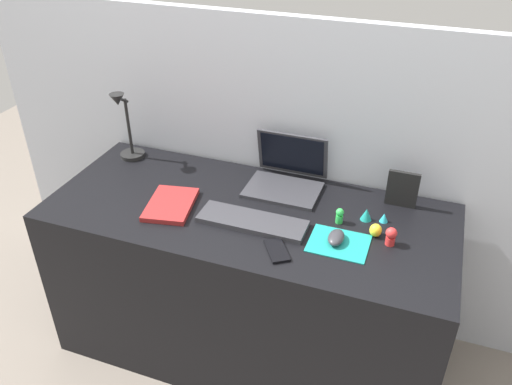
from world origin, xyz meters
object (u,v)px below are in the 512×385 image
notebook_pad (171,204)px  picture_frame (402,189)px  cell_phone (277,250)px  toy_figurine_red (391,236)px  mouse (336,237)px  desk_lamp (126,128)px  toy_figurine_teal (366,214)px  toy_figurine_green (340,215)px  keyboard (252,221)px  laptop (287,174)px  toy_figurine_yellow (376,230)px  toy_figurine_cyan (384,218)px

notebook_pad → picture_frame: (0.84, 0.32, 0.06)m
cell_phone → toy_figurine_red: 0.40m
notebook_pad → toy_figurine_red: 0.84m
mouse → toy_figurine_red: 0.19m
mouse → desk_lamp: 1.07m
notebook_pad → toy_figurine_teal: (0.73, 0.18, 0.01)m
notebook_pad → toy_figurine_green: toy_figurine_green is taller
picture_frame → toy_figurine_teal: (-0.11, -0.14, -0.05)m
toy_figurine_teal → keyboard: bearing=-156.3°
cell_phone → notebook_pad: (-0.48, 0.12, 0.01)m
mouse → toy_figurine_green: 0.12m
cell_phone → toy_figurine_red: (0.36, 0.18, 0.03)m
laptop → cell_phone: 0.45m
toy_figurine_red → toy_figurine_yellow: bearing=150.5°
mouse → cell_phone: mouse is taller
laptop → mouse: size_ratio=3.12×
mouse → toy_figurine_green: size_ratio=1.56×
keyboard → cell_phone: 0.19m
mouse → toy_figurine_yellow: (0.12, 0.09, 0.00)m
desk_lamp → toy_figurine_cyan: (1.16, -0.10, -0.14)m
picture_frame → cell_phone: bearing=-129.6°
keyboard → desk_lamp: (-0.70, 0.28, 0.14)m
toy_figurine_teal → notebook_pad: bearing=-166.5°
keyboard → notebook_pad: size_ratio=1.71×
cell_phone → toy_figurine_cyan: size_ratio=3.65×
cell_phone → toy_figurine_cyan: (0.32, 0.31, 0.01)m
keyboard → toy_figurine_green: size_ratio=6.68×
notebook_pad → toy_figurine_green: 0.65m
mouse → laptop: bearing=131.8°
toy_figurine_green → toy_figurine_yellow: bearing=-14.5°
laptop → picture_frame: bearing=0.6°
toy_figurine_red → toy_figurine_yellow: toy_figurine_red is taller
toy_figurine_red → mouse: bearing=-163.4°
keyboard → toy_figurine_yellow: 0.45m
toy_figurine_teal → cell_phone: bearing=-130.6°
picture_frame → toy_figurine_red: 0.27m
notebook_pad → toy_figurine_green: size_ratio=3.91×
laptop → toy_figurine_cyan: (0.42, -0.13, -0.04)m
laptop → desk_lamp: 0.75m
desk_lamp → toy_figurine_red: 1.23m
picture_frame → notebook_pad: bearing=-159.3°
keyboard → toy_figurine_cyan: (0.46, 0.18, 0.01)m
toy_figurine_teal → toy_figurine_yellow: toy_figurine_yellow is taller
laptop → notebook_pad: (-0.38, -0.31, -0.04)m
laptop → toy_figurine_cyan: size_ratio=8.56×
laptop → toy_figurine_green: size_ratio=4.89×
keyboard → desk_lamp: size_ratio=1.27×
desk_lamp → toy_figurine_yellow: desk_lamp is taller
notebook_pad → toy_figurine_cyan: 0.82m
desk_lamp → picture_frame: 1.21m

